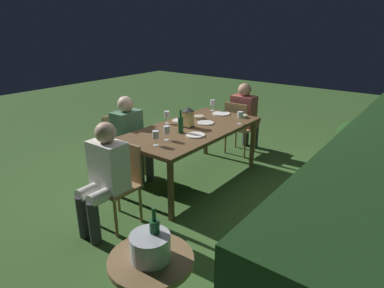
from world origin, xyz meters
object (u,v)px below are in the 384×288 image
Objects in this scene: person_in_cream at (104,173)px; green_bottle_on_table at (181,124)px; chair_head_near at (239,126)px; plate_a at (221,114)px; potted_plant_corner at (340,159)px; person_in_green at (131,135)px; dining_table at (192,131)px; plate_b at (196,135)px; wine_glass_b at (213,103)px; potted_plant_by_hedge at (353,141)px; wine_glass_a at (156,135)px; ice_bucket at (150,245)px; plate_c at (180,121)px; bowl_olives at (199,117)px; wine_glass_d at (240,115)px; bowl_bread at (243,116)px; person_in_rust at (245,114)px; chair_side_left_b at (122,142)px; side_table at (152,284)px; lantern_centerpiece at (188,116)px; plate_d at (206,123)px; wine_glass_c at (167,130)px; wine_glass_e at (167,115)px.

person_in_cream reaches higher than green_bottle_on_table.
plate_a is (0.43, -0.07, 0.28)m from chair_head_near.
person_in_green is at bearing -56.26° from potted_plant_corner.
dining_table is 8.54× the size of plate_b.
person_in_cream is 6.80× the size of wine_glass_b.
potted_plant_by_hedge is (-1.97, 1.59, -0.42)m from green_bottle_on_table.
ice_bucket is at bearing 42.03° from wine_glass_a.
plate_c is 0.29m from bowl_olives.
bowl_bread is (-0.30, -0.12, -0.09)m from wine_glass_d.
chair_side_left_b is at bearing -25.12° from person_in_rust.
wine_glass_d is 1.23× the size of bowl_bread.
wine_glass_a is (0.77, 0.08, 0.17)m from dining_table.
plate_b reaches higher than side_table.
chair_side_left_b reaches higher than potted_plant_corner.
wine_glass_d is 0.27× the size of side_table.
person_in_cream is at bearing 2.22° from lantern_centerpiece.
person_in_cream is 1.62m from plate_c.
side_table is 3.16m from potted_plant_corner.
chair_head_near is 0.59m from wine_glass_b.
side_table is at bearing 27.28° from wine_glass_b.
wine_glass_a is 1.23× the size of bowl_bread.
wine_glass_d is 0.75× the size of plate_d.
dining_table is 1.44m from person_in_rust.
bowl_olives is (-0.26, 0.14, 0.02)m from plate_c.
plate_d is (0.64, 0.32, -0.11)m from wine_glass_b.
green_bottle_on_table reaches higher than wine_glass_a.
chair_side_left_b and chair_head_near have the same top height.
chair_head_near is 4.23× the size of plate_c.
bowl_bread is at bearing 93.81° from plate_a.
bowl_bread reaches higher than potted_plant_corner.
person_in_rust reaches higher than potted_plant_by_hedge.
wine_glass_b is at bearing -166.63° from wine_glass_c.
person_in_green reaches higher than bowl_bread.
potted_plant_corner is (-0.28, 1.68, -0.40)m from plate_a.
green_bottle_on_table is 1.20m from wine_glass_b.
plate_a is 0.35× the size of potted_plant_by_hedge.
chair_side_left_b is 1.67m from wine_glass_d.
dining_table is at bearing -148.92° from side_table.
person_in_green is 0.87m from wine_glass_a.
chair_side_left_b is 3.35× the size of plate_a.
person_in_green reaches higher than chair_head_near.
wine_glass_c is at bearing 6.09° from dining_table.
wine_glass_c is at bearing 13.37° from wine_glass_b.
ice_bucket is (2.04, 1.29, -0.18)m from lantern_centerpiece.
bowl_olives is at bearing -47.27° from bowl_bread.
ice_bucket is (2.19, 1.56, -0.04)m from plate_c.
person_in_green is at bearing -56.98° from dining_table.
chair_head_near is 3.35× the size of plate_a.
wine_glass_e is at bearing -37.29° from bowl_bread.
dining_table is 0.79m from wine_glass_a.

